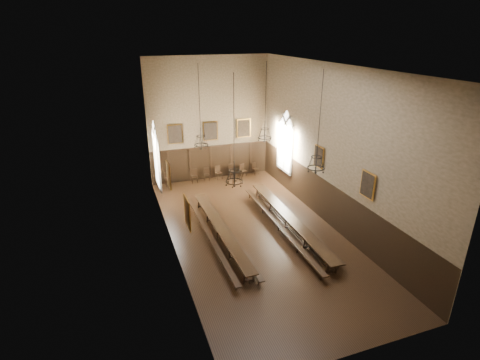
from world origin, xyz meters
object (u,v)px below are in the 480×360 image
chandelier_back_left (201,139)px  chandelier_front_left (234,174)px  chair_0 (168,182)px  chandelier_front_right (316,162)px  bench_left_inner (228,233)px  table_right (289,223)px  chair_2 (195,178)px  table_left (221,233)px  chair_7 (255,171)px  bench_right_inner (278,226)px  chandelier_back_right (265,132)px  chair_4 (219,175)px  bench_right_outer (294,220)px  bench_left_outer (209,236)px  chair_3 (207,177)px  chair_6 (243,172)px  chair_5 (232,174)px

chandelier_back_left → chandelier_front_left: (0.26, -5.04, -0.30)m
chair_0 → chandelier_front_right: bearing=-66.7°
bench_left_inner → chandelier_front_right: chandelier_front_right is taller
table_right → chair_2: 9.34m
table_left → chandelier_front_left: 4.80m
chair_2 → table_left: bearing=-87.6°
chair_7 → chandelier_front_right: bearing=-115.9°
bench_right_inner → chair_2: (-2.78, 8.72, 0.01)m
chair_0 → chandelier_back_right: 8.95m
table_left → chandelier_front_left: bearing=-89.6°
chair_4 → chandelier_front_right: chandelier_front_right is taller
bench_right_outer → chandelier_back_left: size_ratio=2.20×
bench_left_inner → bench_right_outer: bench_right_outer is taller
chandelier_back_right → bench_left_outer: bearing=-147.1°
chair_2 → chandelier_front_right: (3.67, -10.70, 4.39)m
chair_0 → chair_3: size_ratio=1.03×
bench_left_outer → bench_right_outer: bench_right_outer is taller
table_right → chandelier_front_left: bearing=-153.0°
chair_6 → chandelier_back_right: (-0.73, -5.72, 4.66)m
bench_right_outer → chair_2: bearing=115.9°
table_left → chandelier_back_right: 6.48m
table_right → bench_right_inner: (-0.69, -0.05, -0.10)m
table_right → chair_6: size_ratio=10.82×
chair_4 → chandelier_back_left: 7.81m
chandelier_front_left → chair_0: bearing=97.8°
chair_3 → chandelier_front_right: 11.97m
chair_3 → chair_4: bearing=11.0°
chair_3 → chair_2: bearing=-164.5°
chandelier_front_right → table_left: bearing=151.3°
table_right → bench_right_outer: 0.69m
bench_left_inner → chair_7: size_ratio=10.19×
table_right → chandelier_front_right: (0.20, -2.04, 4.30)m
bench_left_outer → table_right: bearing=-2.9°
bench_left_outer → bench_left_inner: size_ratio=1.00×
bench_left_inner → chair_5: chair_5 is taller
chandelier_back_left → chandelier_front_left: bearing=-87.1°
bench_left_outer → chair_4: chair_4 is taller
table_left → chair_4: bearing=74.3°
bench_left_inner → bench_right_inner: (2.87, -0.32, 0.02)m
chair_5 → chandelier_front_right: chandelier_front_right is taller
table_right → chair_2: size_ratio=10.01×
chandelier_back_right → chandelier_front_left: bearing=-125.7°
bench_right_outer → chair_0: bearing=125.7°
chandelier_front_right → chair_5: bearing=93.9°
chair_2 → chair_6: bearing=6.9°
bench_right_outer → chair_6: 8.34m
table_left → table_right: (3.97, -0.25, 0.04)m
chair_0 → chandelier_front_left: bearing=-86.6°
table_right → bench_left_inner: table_right is taller
chandelier_front_left → bench_right_outer: bearing=28.2°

